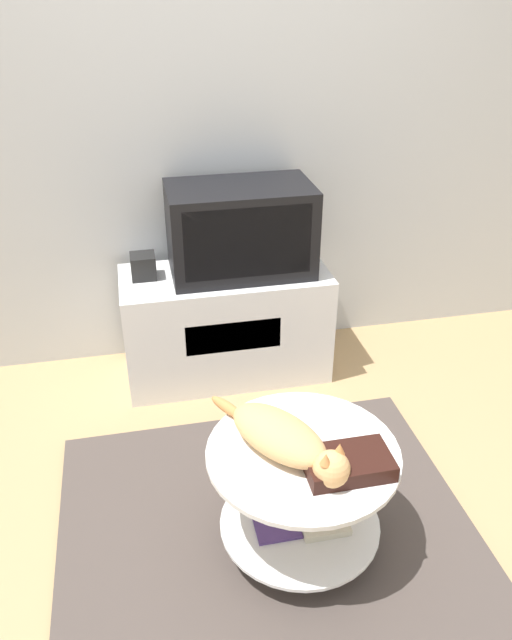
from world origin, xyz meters
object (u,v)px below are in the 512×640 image
dvd_box (348,463)px  cat (285,439)px  speaker (143,266)px  tv (240,230)px

dvd_box → cat: (-0.17, 0.12, 0.03)m
speaker → cat: (0.39, -1.21, -0.10)m
speaker → dvd_box: 1.45m
speaker → cat: 1.28m
cat → speaker: bearing=165.6°
dvd_box → cat: 0.22m
speaker → dvd_box: size_ratio=0.42×
speaker → tv: bearing=-2.6°
speaker → cat: speaker is taller
cat → dvd_box: bearing=22.6°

